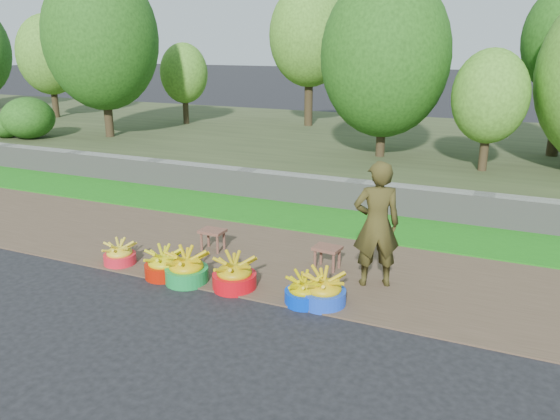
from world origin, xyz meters
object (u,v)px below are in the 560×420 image
at_px(basin_a, 120,255).
at_px(stool_right, 327,251).
at_px(basin_c, 187,269).
at_px(basin_e, 304,291).
at_px(basin_f, 323,291).
at_px(stool_left, 213,234).
at_px(vendor_woman, 377,224).
at_px(basin_b, 164,265).
at_px(basin_d, 234,275).

xyz_separation_m(basin_a, stool_right, (2.70, 1.00, 0.12)).
height_order(basin_c, basin_e, basin_c).
xyz_separation_m(basin_c, basin_f, (1.83, 0.12, -0.01)).
height_order(stool_left, vendor_woman, vendor_woman).
distance_m(basin_a, basin_f, 3.01).
distance_m(basin_c, stool_right, 1.89).
relative_size(basin_b, stool_right, 1.32).
bearing_deg(stool_right, stool_left, -178.88).
relative_size(basin_b, basin_c, 0.91).
relative_size(stool_left, vendor_woman, 0.23).
relative_size(basin_d, stool_left, 1.54).
bearing_deg(stool_right, basin_b, -149.95).
bearing_deg(stool_left, basin_f, -24.77).
relative_size(basin_b, basin_f, 0.95).
xyz_separation_m(basin_b, stool_left, (0.12, 1.06, 0.10)).
bearing_deg(stool_right, basin_c, -143.70).
distance_m(basin_a, stool_right, 2.88).
height_order(basin_a, basin_c, basin_c).
bearing_deg(stool_right, basin_e, -85.37).
height_order(basin_d, basin_e, basin_d).
bearing_deg(basin_a, basin_f, 0.15).
height_order(basin_c, stool_left, basin_c).
height_order(basin_b, basin_c, basin_c).
xyz_separation_m(basin_d, stool_left, (-0.91, 1.00, 0.08)).
height_order(basin_f, vendor_woman, vendor_woman).
xyz_separation_m(basin_d, basin_f, (1.17, 0.04, -0.01)).
xyz_separation_m(basin_a, basin_b, (0.81, -0.09, 0.02)).
distance_m(basin_c, basin_e, 1.61).
height_order(stool_right, vendor_woman, vendor_woman).
distance_m(stool_left, stool_right, 1.78).
bearing_deg(basin_b, basin_d, 3.59).
height_order(basin_c, basin_d, same).
height_order(basin_e, stool_right, basin_e).
xyz_separation_m(basin_b, basin_f, (2.20, 0.10, 0.01)).
distance_m(basin_a, basin_c, 1.19).
bearing_deg(basin_e, basin_a, 178.88).
bearing_deg(basin_f, basin_e, -164.00).
distance_m(basin_b, vendor_woman, 2.82).
relative_size(basin_d, basin_e, 1.19).
bearing_deg(stool_left, basin_e, -28.79).
bearing_deg(basin_d, stool_left, 132.36).
relative_size(basin_c, basin_d, 1.00).
bearing_deg(stool_right, basin_f, -72.98).
relative_size(basin_f, vendor_woman, 0.33).
distance_m(basin_d, basin_e, 0.96).
bearing_deg(basin_a, vendor_woman, 12.78).
relative_size(basin_a, basin_e, 0.95).
height_order(basin_b, basin_f, basin_f).
bearing_deg(stool_right, basin_a, -159.62).
relative_size(basin_f, stool_left, 1.48).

